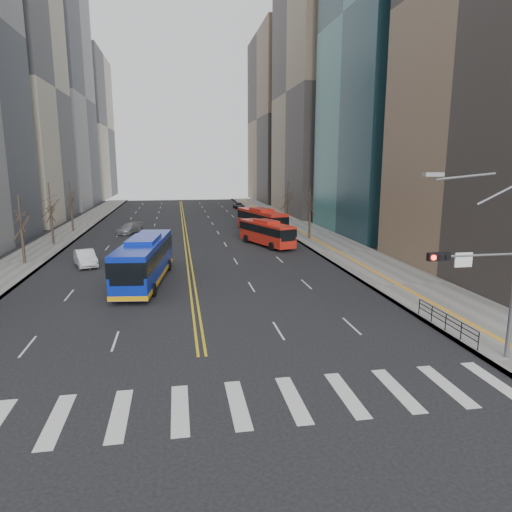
# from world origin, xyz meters

# --- Properties ---
(ground) EXTENTS (220.00, 220.00, 0.00)m
(ground) POSITION_xyz_m (0.00, 0.00, 0.00)
(ground) COLOR black
(sidewalk_right) EXTENTS (7.00, 130.00, 0.15)m
(sidewalk_right) POSITION_xyz_m (17.50, 45.00, 0.07)
(sidewalk_right) COLOR slate
(sidewalk_right) RESTS_ON ground
(sidewalk_left) EXTENTS (5.00, 130.00, 0.15)m
(sidewalk_left) POSITION_xyz_m (-16.50, 45.00, 0.07)
(sidewalk_left) COLOR slate
(sidewalk_left) RESTS_ON ground
(crosswalk) EXTENTS (26.70, 4.00, 0.01)m
(crosswalk) POSITION_xyz_m (0.00, 0.00, 0.01)
(crosswalk) COLOR silver
(crosswalk) RESTS_ON ground
(centerline) EXTENTS (0.55, 100.00, 0.01)m
(centerline) POSITION_xyz_m (0.00, 55.00, 0.01)
(centerline) COLOR gold
(centerline) RESTS_ON ground
(office_towers) EXTENTS (83.00, 134.00, 58.00)m
(office_towers) POSITION_xyz_m (0.12, 68.51, 23.92)
(office_towers) COLOR gray
(office_towers) RESTS_ON ground
(signal_mast) EXTENTS (5.37, 0.37, 9.39)m
(signal_mast) POSITION_xyz_m (13.77, 2.00, 4.86)
(signal_mast) COLOR slate
(signal_mast) RESTS_ON ground
(pedestrian_railing) EXTENTS (0.06, 6.06, 1.02)m
(pedestrian_railing) POSITION_xyz_m (14.30, 6.00, 0.82)
(pedestrian_railing) COLOR black
(pedestrian_railing) RESTS_ON sidewalk_right
(street_trees) EXTENTS (35.20, 47.20, 7.60)m
(street_trees) POSITION_xyz_m (-7.18, 34.55, 4.87)
(street_trees) COLOR #2E231C
(street_trees) RESTS_ON ground
(blue_bus) EXTENTS (4.40, 13.48, 3.82)m
(blue_bus) POSITION_xyz_m (-3.82, 20.93, 2.01)
(blue_bus) COLOR #0A22A2
(blue_bus) RESTS_ON ground
(red_bus_near) EXTENTS (5.35, 9.94, 3.13)m
(red_bus_near) POSITION_xyz_m (9.53, 36.26, 1.75)
(red_bus_near) COLOR red
(red_bus_near) RESTS_ON ground
(red_bus_far) EXTENTS (5.43, 11.71, 3.61)m
(red_bus_far) POSITION_xyz_m (10.68, 45.69, 2.01)
(red_bus_far) COLOR red
(red_bus_far) RESTS_ON ground
(car_white) EXTENTS (3.12, 5.07, 1.58)m
(car_white) POSITION_xyz_m (-9.96, 28.36, 0.79)
(car_white) COLOR silver
(car_white) RESTS_ON ground
(car_dark_mid) EXTENTS (2.36, 4.42, 1.43)m
(car_dark_mid) POSITION_xyz_m (9.15, 44.93, 0.71)
(car_dark_mid) COLOR black
(car_dark_mid) RESTS_ON ground
(car_silver) EXTENTS (3.89, 5.40, 1.45)m
(car_silver) POSITION_xyz_m (-7.78, 49.30, 0.73)
(car_silver) COLOR gray
(car_silver) RESTS_ON ground
(car_dark_far) EXTENTS (2.23, 4.64, 1.28)m
(car_dark_far) POSITION_xyz_m (12.50, 82.98, 0.64)
(car_dark_far) COLOR black
(car_dark_far) RESTS_ON ground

